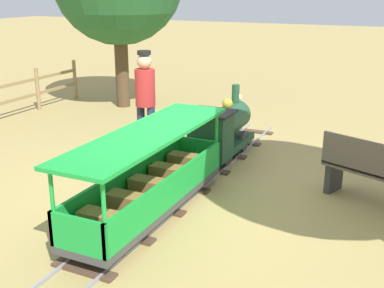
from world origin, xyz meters
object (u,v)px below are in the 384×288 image
object	(u,v)px
conductor_person	(145,95)
park_bench	(377,173)
passenger_car	(150,182)
locomotive	(221,129)

from	to	relation	value
conductor_person	park_bench	bearing A→B (deg)	-6.84
passenger_car	locomotive	bearing A→B (deg)	90.00
locomotive	passenger_car	bearing A→B (deg)	-90.00
conductor_person	park_bench	distance (m)	3.43
locomotive	conductor_person	distance (m)	1.24
locomotive	passenger_car	size ratio (longest dim) A/B	0.54
conductor_person	park_bench	world-z (taller)	conductor_person
park_bench	passenger_car	bearing A→B (deg)	-148.26
park_bench	conductor_person	bearing A→B (deg)	173.16
locomotive	passenger_car	world-z (taller)	locomotive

